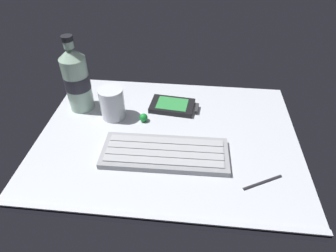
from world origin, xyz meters
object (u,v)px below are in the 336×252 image
keyboard (166,153)px  juice_cup (112,104)px  handheld_device (175,106)px  stylus_pen (263,182)px  water_bottle (77,79)px  trackball_mouse (144,118)px

keyboard → juice_cup: (-15.54, 13.26, 3.10)cm
handheld_device → stylus_pen: bearing=-49.6°
water_bottle → trackball_mouse: size_ratio=9.45×
trackball_mouse → stylus_pen: size_ratio=0.23×
stylus_pen → handheld_device: bearing=102.7°
handheld_device → stylus_pen: 31.95cm
keyboard → juice_cup: 20.66cm
keyboard → handheld_device: size_ratio=2.20×
juice_cup → stylus_pen: bearing=-27.5°
handheld_device → stylus_pen: (20.69, -24.35, -0.38)cm
handheld_device → juice_cup: 17.14cm
water_bottle → trackball_mouse: (18.07, -4.41, -7.91)cm
keyboard → stylus_pen: (21.15, -5.84, -0.46)cm
keyboard → juice_cup: size_ratio=3.44×
juice_cup → trackball_mouse: (8.34, -1.23, -2.81)cm
stylus_pen → trackball_mouse: bearing=120.1°
water_bottle → stylus_pen: bearing=-25.6°
keyboard → handheld_device: keyboard is taller
water_bottle → trackball_mouse: water_bottle is taller
keyboard → trackball_mouse: trackball_mouse is taller
trackball_mouse → handheld_device: bearing=40.2°
juice_cup → stylus_pen: 41.51cm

